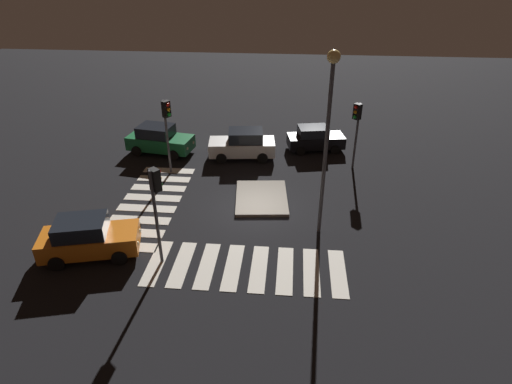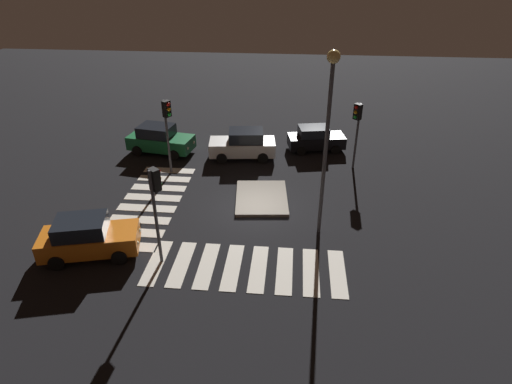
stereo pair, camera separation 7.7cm
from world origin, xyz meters
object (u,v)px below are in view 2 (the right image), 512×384
car_orange (88,237)px  traffic_light_west (357,120)px  car_black (316,139)px  traffic_island (262,198)px  traffic_light_east (156,193)px  traffic_light_south (167,119)px  car_green (160,139)px  street_lamp (328,119)px  car_white (243,144)px

car_orange → traffic_light_west: 16.54m
car_black → car_orange: (12.89, -10.58, 0.09)m
traffic_island → traffic_light_east: (5.82, -3.94, 3.37)m
traffic_light_west → traffic_light_south: traffic_light_south is taller
car_green → traffic_island: bearing=-28.2°
car_black → car_green: size_ratio=0.88×
traffic_light_south → street_lamp: (5.66, 8.92, 2.34)m
traffic_island → traffic_light_south: traffic_light_south is taller
car_white → traffic_light_west: 7.55m
traffic_island → street_lamp: (2.90, 3.09, 5.78)m
car_black → street_lamp: street_lamp is taller
traffic_island → car_white: (-5.50, -1.68, 0.85)m
traffic_light_south → traffic_light_east: (8.57, 1.89, -0.07)m
car_green → street_lamp: (8.69, 10.54, 4.92)m
traffic_light_south → street_lamp: bearing=1.3°
traffic_island → car_orange: (5.70, -7.41, 0.84)m
traffic_light_south → traffic_light_east: 8.78m
traffic_light_east → traffic_light_south: bearing=50.0°
traffic_light_south → car_orange: bearing=-66.9°
car_green → street_lamp: 14.52m
car_orange → traffic_light_south: (-8.46, 1.58, 2.60)m
traffic_island → car_green: car_green is taller
traffic_light_west → car_green: bearing=-49.7°
traffic_light_south → traffic_island: bearing=8.4°
car_black → traffic_light_south: 10.39m
traffic_light_south → street_lamp: street_lamp is taller
car_green → traffic_light_west: (1.34, 12.89, 2.29)m
traffic_light_west → traffic_light_east: size_ratio=0.93×
car_green → street_lamp: size_ratio=0.53×
traffic_light_south → traffic_light_east: bearing=-43.9°
traffic_light_south → car_white: bearing=67.1°
car_green → traffic_light_south: bearing=-52.2°
car_orange → street_lamp: (-2.80, 10.50, 4.94)m
car_green → traffic_light_west: size_ratio=1.08×
car_green → traffic_light_east: bearing=-63.5°
traffic_island → car_black: size_ratio=0.99×
car_black → car_orange: car_orange is taller
car_green → traffic_light_west: bearing=3.7°
street_lamp → car_green: bearing=-129.5°
car_orange → street_lamp: size_ratio=0.52×
car_orange → traffic_light_south: 8.99m
car_orange → traffic_light_south: bearing=65.5°
car_black → traffic_light_west: traffic_light_west is taller
car_white → car_black: bearing=-167.1°
car_orange → car_green: bearing=76.3°
car_green → traffic_light_east: 12.39m
car_black → traffic_light_west: 4.29m
car_orange → street_lamp: bearing=1.0°
traffic_island → car_green: 9.48m
car_orange → car_white: bearing=49.0°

